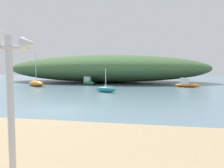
{
  "coord_description": "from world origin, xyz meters",
  "views": [
    {
      "loc": [
        5.64,
        -12.5,
        2.56
      ],
      "look_at": [
        1.75,
        7.79,
        1.04
      ],
      "focal_mm": 34.69,
      "sensor_mm": 36.0,
      "label": 1
    }
  ],
  "objects_px": {
    "motorboat_inner_mooring": "(187,84)",
    "sailboat_centre_water": "(106,89)",
    "sailboat_near_shore": "(36,83)",
    "motorboat_mid_channel": "(88,82)"
  },
  "relations": [
    {
      "from": "sailboat_near_shore",
      "to": "sailboat_centre_water",
      "type": "distance_m",
      "value": 12.77
    },
    {
      "from": "sailboat_centre_water",
      "to": "motorboat_inner_mooring",
      "type": "bearing_deg",
      "value": 40.86
    },
    {
      "from": "sailboat_near_shore",
      "to": "motorboat_mid_channel",
      "type": "relative_size",
      "value": 1.89
    },
    {
      "from": "motorboat_inner_mooring",
      "to": "sailboat_centre_water",
      "type": "bearing_deg",
      "value": -139.14
    },
    {
      "from": "sailboat_centre_water",
      "to": "motorboat_inner_mooring",
      "type": "distance_m",
      "value": 12.44
    },
    {
      "from": "sailboat_near_shore",
      "to": "motorboat_inner_mooring",
      "type": "xyz_separation_m",
      "value": [
        20.83,
        2.43,
        0.02
      ]
    },
    {
      "from": "motorboat_mid_channel",
      "to": "sailboat_centre_water",
      "type": "bearing_deg",
      "value": -62.32
    },
    {
      "from": "sailboat_near_shore",
      "to": "motorboat_mid_channel",
      "type": "xyz_separation_m",
      "value": [
        6.61,
        3.45,
        0.06
      ]
    },
    {
      "from": "motorboat_mid_channel",
      "to": "sailboat_near_shore",
      "type": "bearing_deg",
      "value": -152.41
    },
    {
      "from": "sailboat_near_shore",
      "to": "motorboat_mid_channel",
      "type": "height_order",
      "value": "sailboat_near_shore"
    }
  ]
}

